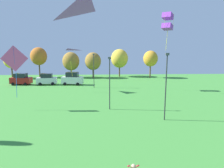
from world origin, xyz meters
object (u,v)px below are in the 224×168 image
Objects in this scene: kite_flying_1 at (168,21)px; treeline_tree_3 at (93,61)px; light_post_0 at (166,83)px; treeline_tree_2 at (71,61)px; treeline_tree_5 at (151,59)px; parked_car_leftmost at (21,79)px; light_post_1 at (110,80)px; parked_car_second_from_left at (47,79)px; light_post_2 at (94,69)px; kite_flying_0 at (68,55)px; kite_flying_7 at (14,60)px; treeline_tree_0 at (11,60)px; kite_flying_5 at (54,43)px; treeline_tree_4 at (119,59)px; treeline_tree_1 at (39,56)px; parked_car_third_from_left at (72,79)px.

treeline_tree_3 is at bearing 124.67° from kite_flying_1.
treeline_tree_3 is (-8.89, 31.59, 0.42)m from light_post_0.
treeline_tree_2 is 0.95× the size of treeline_tree_5.
parked_car_leftmost is 0.66× the size of light_post_1.
parked_car_second_from_left is (-21.90, 8.71, -10.42)m from kite_flying_1.
parked_car_second_from_left is 10.78m from light_post_2.
treeline_tree_3 is (14.33, 9.73, 3.08)m from parked_car_leftmost.
kite_flying_0 is 10.30m from kite_flying_7.
treeline_tree_0 is at bearing 150.68° from kite_flying_1.
kite_flying_5 is 16.62m from kite_flying_7.
light_post_0 is 1.08× the size of light_post_1.
kite_flying_7 is (-8.09, 14.45, -1.47)m from kite_flying_5.
treeline_tree_0 is at bearing 133.63° from kite_flying_0.
kite_flying_5 is 44.51m from treeline_tree_4.
kite_flying_0 reaches higher than treeline_tree_2.
treeline_tree_0 is at bearing 147.41° from light_post_2.
kite_flying_5 is at bearing -81.88° from treeline_tree_2.
parked_car_leftmost is 25.28m from light_post_1.
kite_flying_0 is at bearing -60.92° from treeline_tree_1.
treeline_tree_0 is (-11.39, 9.99, 3.36)m from parked_car_second_from_left.
treeline_tree_5 is (1.78, 18.13, -6.68)m from kite_flying_1.
parked_car_leftmost is 17.59m from treeline_tree_3.
treeline_tree_5 is at bearing 84.40° from kite_flying_1.
light_post_1 is at bearing -2.03° from kite_flying_7.
treeline_tree_4 is at bearing 81.51° from kite_flying_5.
kite_flying_5 is 35.75m from parked_car_leftmost.
light_post_0 is 0.94× the size of treeline_tree_4.
treeline_tree_2 reaches higher than parked_car_third_from_left.
kite_flying_7 reaches higher than kite_flying_0.
treeline_tree_3 is (-3.35, 27.64, 0.68)m from light_post_1.
kite_flying_1 is 2.08× the size of kite_flying_5.
light_post_1 is at bearing -83.09° from treeline_tree_3.
treeline_tree_3 is 0.89× the size of treeline_tree_4.
kite_flying_1 is at bearing 73.01° from light_post_0.
light_post_2 is at bearing -32.59° from treeline_tree_0.
treeline_tree_5 is at bearing 44.69° from kite_flying_0.
treeline_tree_1 reaches higher than treeline_tree_2.
treeline_tree_1 is at bearing 134.69° from light_post_2.
kite_flying_0 is 0.51× the size of treeline_tree_1.
light_post_1 reaches higher than parked_car_leftmost.
kite_flying_5 is 32.32m from parked_car_third_from_left.
kite_flying_0 is 0.63× the size of light_post_1.
parked_car_second_from_left is at bearing -158.29° from treeline_tree_5.
kite_flying_1 is at bearing -29.32° from treeline_tree_0.
treeline_tree_2 is (2.03, 28.00, -1.77)m from kite_flying_7.
treeline_tree_2 is at bearing 133.80° from kite_flying_1.
parked_car_leftmost is 0.57× the size of treeline_tree_4.
kite_flying_7 is 0.79× the size of treeline_tree_1.
treeline_tree_2 is (-6.50, 14.22, 0.59)m from light_post_2.
light_post_0 reaches higher than parked_car_second_from_left.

